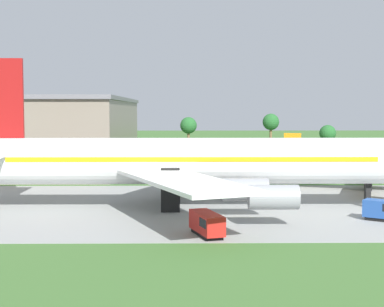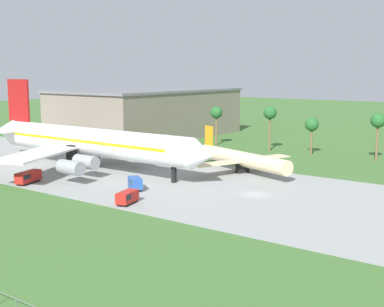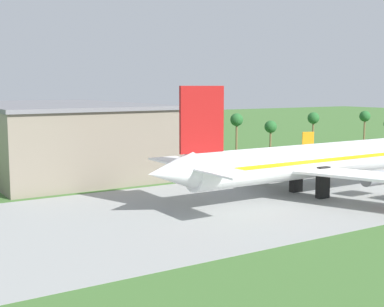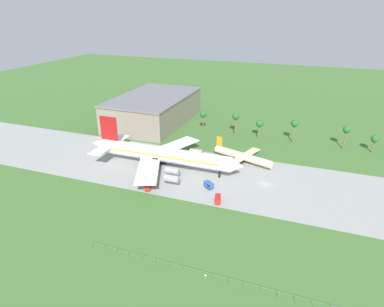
% 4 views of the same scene
% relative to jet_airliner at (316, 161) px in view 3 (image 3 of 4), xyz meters
% --- Properties ---
extents(jet_airliner, '(68.83, 51.96, 19.82)m').
position_rel_jet_airliner_xyz_m(jet_airliner, '(0.00, 0.00, 0.00)').
color(jet_airliner, white).
rests_on(jet_airliner, ground_plane).
extents(regional_aircraft, '(27.16, 24.76, 9.17)m').
position_rel_jet_airliner_xyz_m(regional_aircraft, '(30.18, 16.92, -3.18)').
color(regional_aircraft, beige).
rests_on(regional_aircraft, ground_plane).
extents(terminal_building, '(36.72, 61.20, 15.76)m').
position_rel_jet_airliner_xyz_m(terminal_building, '(-30.80, 54.51, 1.69)').
color(terminal_building, slate).
rests_on(terminal_building, ground_plane).
extents(palm_tree_row, '(99.78, 3.60, 12.30)m').
position_rel_jet_airliner_xyz_m(palm_tree_row, '(50.52, 49.19, 2.89)').
color(palm_tree_row, brown).
rests_on(palm_tree_row, ground_plane).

